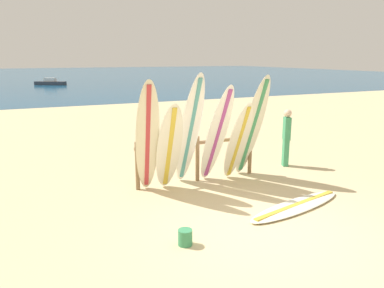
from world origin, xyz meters
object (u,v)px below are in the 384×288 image
Objects in this scene: surfboard_leaning_center_right at (238,142)px; sand_bucket at (185,237)px; beachgoer_standing at (286,135)px; small_boat_offshore at (50,82)px; surfboard_rack at (197,152)px; surfboard_leaning_center_left at (190,131)px; surfboard_leaning_center at (217,135)px; surfboard_leaning_right at (252,127)px; surfboard_lying_on_sand at (297,206)px; surfboard_leaning_left at (169,147)px; surfboard_leaning_far_left at (147,138)px.

sand_bucket is at bearing -135.21° from surfboard_leaning_center_right.
beachgoer_standing reaches higher than sand_bucket.
small_boat_offshore is at bearing 88.81° from sand_bucket.
surfboard_leaning_center_left reaches higher than surfboard_rack.
surfboard_leaning_center_right is 1.93m from beachgoer_standing.
surfboard_leaning_center_left is 1.11× the size of surfboard_leaning_center.
surfboard_leaning_right is (1.26, -0.28, 0.54)m from surfboard_rack.
sand_bucket is (-2.25, -2.23, -0.81)m from surfboard_leaning_center_right.
surfboard_leaning_center_left is 2.66m from surfboard_lying_on_sand.
surfboard_leaning_left is at bearing 74.59° from sand_bucket.
surfboard_lying_on_sand is (0.75, -1.84, -1.10)m from surfboard_leaning_center.
surfboard_rack is 1.17× the size of surfboard_leaning_center_left.
surfboard_leaning_right is at bearing -86.65° from small_boat_offshore.
sand_bucket is (-0.63, -2.27, -0.84)m from surfboard_leaning_left.
surfboard_leaning_far_left is at bearing 178.69° from surfboard_leaning_center_right.
surfboard_leaning_far_left is 0.99× the size of surfboard_leaning_right.
small_boat_offshore is (0.58, 33.79, -0.95)m from surfboard_leaning_far_left.
surfboard_leaning_left is at bearing -90.21° from small_boat_offshore.
surfboard_leaning_left is 0.77× the size of surfboard_leaning_center_left.
small_boat_offshore reaches higher than surfboard_lying_on_sand.
surfboard_leaning_center_left is at bearing 5.87° from surfboard_leaning_far_left.
surfboard_leaning_right reaches higher than surfboard_rack.
surfboard_leaning_center_left is at bearing 12.33° from surfboard_leaning_left.
surfboard_leaning_center reaches higher than surfboard_rack.
surfboard_leaning_left is 0.79× the size of surfboard_leaning_right.
surfboard_leaning_right is at bearing 0.16° from surfboard_leaning_center_left.
surfboard_leaning_center_left is (0.98, 0.10, 0.05)m from surfboard_leaning_far_left.
small_boat_offshore is (-1.75, 35.61, 0.22)m from surfboard_lying_on_sand.
surfboard_leaning_center_right is 1.25× the size of beachgoer_standing.
surfboard_rack is 3.10m from sand_bucket.
surfboard_leaning_center_right reaches higher than beachgoer_standing.
surfboard_leaning_right is at bearing 41.24° from sand_bucket.
surfboard_rack is at bearing -88.78° from small_boat_offshore.
surfboard_leaning_left is at bearing -170.63° from beachgoer_standing.
surfboard_leaning_center is at bearing -51.79° from surfboard_rack.
small_boat_offshore is (-0.39, 33.69, -1.00)m from surfboard_leaning_center_left.
surfboard_rack is at bearing 115.20° from surfboard_lying_on_sand.
small_boat_offshore is at bearing 91.70° from surfboard_leaning_center.
beachgoer_standing is at bearing 18.44° from surfboard_leaning_right.
surfboard_leaning_center is at bearing -7.50° from surfboard_leaning_center_left.
surfboard_leaning_center is at bearing -166.99° from beachgoer_standing.
surfboard_leaning_far_left is at bearing -163.26° from surfboard_rack.
surfboard_lying_on_sand is 2.55m from sand_bucket.
surfboard_leaning_center_left is 1.69× the size of beachgoer_standing.
surfboard_leaning_left reaches higher than beachgoer_standing.
surfboard_leaning_right is at bearing 17.92° from surfboard_leaning_center_right.
surfboard_lying_on_sand is at bearing -96.50° from surfboard_leaning_right.
surfboard_rack is 0.97m from surfboard_leaning_left.
surfboard_rack is at bearing 16.74° from surfboard_leaning_far_left.
surfboard_rack reaches higher than small_boat_offshore.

